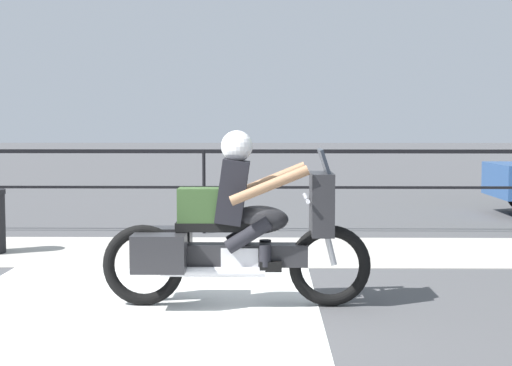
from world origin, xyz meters
TOP-DOWN VIEW (x-y plane):
  - ground_plane at (0.00, 0.00)m, footprint 120.00×120.00m
  - sidewalk_band at (0.00, 3.40)m, footprint 44.00×2.40m
  - crosswalk_band at (-0.26, -0.20)m, footprint 3.43×6.00m
  - fence_railing at (0.00, 5.10)m, footprint 36.00×0.05m
  - motorcycle at (0.68, 0.33)m, footprint 2.48×0.76m

SIDE VIEW (x-z plane):
  - ground_plane at x=0.00m, z-range 0.00..0.00m
  - crosswalk_band at x=-0.26m, z-range 0.00..0.01m
  - sidewalk_band at x=0.00m, z-range 0.00..0.01m
  - motorcycle at x=0.68m, z-range -0.11..1.52m
  - fence_railing at x=0.00m, z-range 0.37..1.65m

